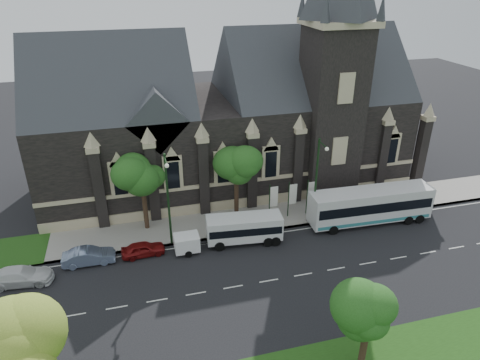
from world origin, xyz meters
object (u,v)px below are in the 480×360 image
object	(u,v)px
shuttle_bus	(244,227)
banner_flag_left	(272,199)
street_lamp_near	(317,178)
street_lamp_mid	(168,196)
tree_park_near	(44,340)
tour_coach	(370,205)
tree_walk_left	(144,175)
car_far_white	(21,276)
banner_flag_center	(291,196)
sedan	(89,256)
box_trailer	(187,243)
car_far_red	(143,249)
tree_walk_right	(238,164)
banner_flag_right	(310,194)
tree_park_east	(371,309)

from	to	relation	value
shuttle_bus	banner_flag_left	bearing A→B (deg)	45.66
street_lamp_near	banner_flag_left	size ratio (longest dim) A/B	2.25
street_lamp_mid	shuttle_bus	world-z (taller)	street_lamp_mid
tree_park_near	tour_coach	xyz separation A→B (m)	(27.23, 14.81, -4.47)
tree_walk_left	shuttle_bus	distance (m)	10.51
tree_walk_left	street_lamp_mid	xyz separation A→B (m)	(1.80, -3.61, -0.62)
car_far_white	banner_flag_center	bearing A→B (deg)	-75.08
street_lamp_mid	tree_walk_left	bearing A→B (deg)	116.47
sedan	street_lamp_near	bearing A→B (deg)	-87.02
street_lamp_mid	banner_flag_left	xyz separation A→B (m)	(10.29, 1.91, -2.73)
shuttle_bus	car_far_white	size ratio (longest dim) A/B	1.43
banner_flag_left	tree_walk_left	bearing A→B (deg)	171.98
box_trailer	car_far_red	bearing A→B (deg)	172.28
box_trailer	sedan	world-z (taller)	box_trailer
tree_walk_right	street_lamp_mid	bearing A→B (deg)	-153.35
tree_park_near	car_far_red	size ratio (longest dim) A/B	2.27
tree_walk_left	sedan	world-z (taller)	tree_walk_left
banner_flag_right	car_far_red	bearing A→B (deg)	-170.59
tree_walk_left	banner_flag_right	xyz separation A→B (m)	(16.08, -1.70, -3.35)
tree_park_near	box_trailer	bearing A→B (deg)	58.21
tree_park_east	car_far_red	world-z (taller)	tree_park_east
car_far_red	car_far_white	xyz separation A→B (m)	(-9.71, -1.33, 0.07)
tree_park_east	banner_flag_left	xyz separation A→B (m)	(0.11, 18.32, -2.24)
box_trailer	sedan	size ratio (longest dim) A/B	0.73
banner_flag_left	banner_flag_right	bearing A→B (deg)	0.00
tour_coach	street_lamp_mid	bearing A→B (deg)	179.03
banner_flag_right	tour_coach	bearing A→B (deg)	-29.76
tree_walk_right	tree_walk_left	bearing A→B (deg)	-179.94
tree_walk_right	banner_flag_right	distance (m)	8.05
tour_coach	banner_flag_center	bearing A→B (deg)	159.71
shuttle_bus	banner_flag_center	bearing A→B (deg)	34.33
tree_walk_right	banner_flag_left	distance (m)	4.92
banner_flag_center	car_far_red	bearing A→B (deg)	-169.36
sedan	banner_flag_left	bearing A→B (deg)	-80.33
tree_walk_left	street_lamp_near	xyz separation A→B (m)	(15.80, -3.61, -0.62)
tree_walk_right	box_trailer	size ratio (longest dim) A/B	2.46
banner_flag_center	banner_flag_right	bearing A→B (deg)	0.00
street_lamp_mid	tree_park_east	bearing A→B (deg)	-58.21
tour_coach	banner_flag_left	bearing A→B (deg)	164.25
banner_flag_right	sedan	bearing A→B (deg)	-172.57
banner_flag_right	box_trailer	xyz separation A→B (m)	(-13.09, -3.31, -1.42)
tree_park_near	tree_walk_right	size ratio (longest dim) A/B	1.10
tree_walk_left	street_lamp_near	distance (m)	16.22
street_lamp_near	banner_flag_center	size ratio (longest dim) A/B	2.25
car_far_red	car_far_white	distance (m)	9.81
tree_walk_left	box_trailer	size ratio (longest dim) A/B	2.41
tree_park_east	sedan	distance (m)	23.61
banner_flag_left	tree_park_near	bearing A→B (deg)	-135.46
box_trailer	car_far_white	distance (m)	13.55
street_lamp_mid	shuttle_bus	bearing A→B (deg)	-10.11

